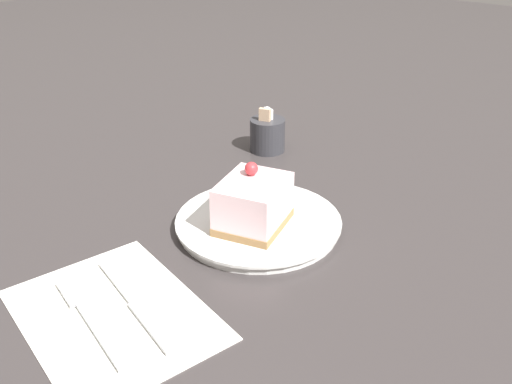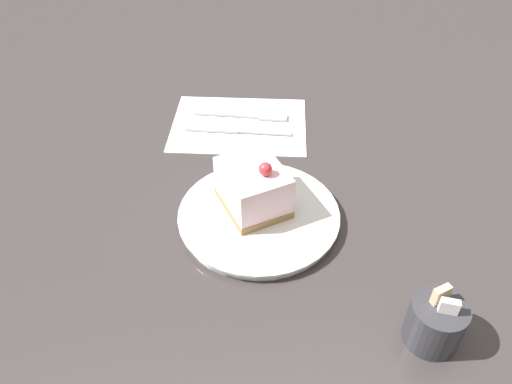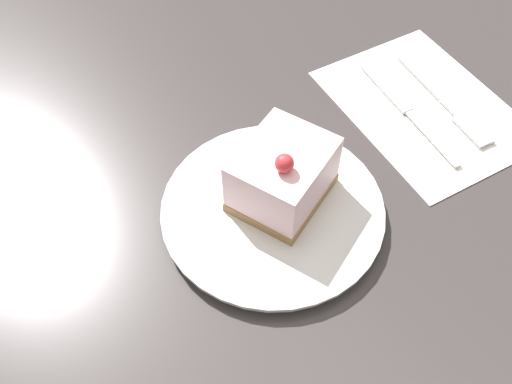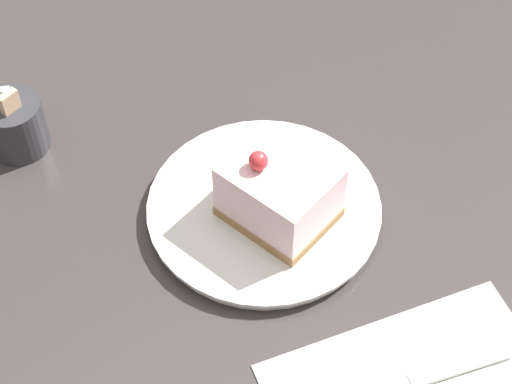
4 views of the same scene
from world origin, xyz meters
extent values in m
plane|color=#383333|center=(0.00, 0.00, 0.00)|extent=(4.00, 4.00, 0.00)
cylinder|color=silver|center=(-0.02, -0.02, 0.01)|extent=(0.22, 0.22, 0.01)
cylinder|color=silver|center=(-0.02, -0.02, 0.01)|extent=(0.23, 0.23, 0.00)
cube|color=#9E7547|center=(-0.03, -0.03, 0.02)|extent=(0.12, 0.10, 0.01)
cube|color=silver|center=(-0.03, -0.03, 0.05)|extent=(0.11, 0.10, 0.05)
sphere|color=red|center=(-0.02, -0.02, 0.09)|extent=(0.02, 0.02, 0.02)
cube|color=white|center=(-0.26, -0.02, 0.00)|extent=(0.23, 0.27, 0.00)
cube|color=#B2B2B7|center=(-0.29, -0.04, 0.01)|extent=(0.04, 0.12, 0.00)
cube|color=#B2B2B7|center=(-0.27, 0.04, 0.01)|extent=(0.03, 0.06, 0.00)
cube|color=#B2B2B7|center=(-0.25, -0.07, 0.01)|extent=(0.04, 0.09, 0.00)
cube|color=#B2B2B7|center=(-0.22, 0.02, 0.01)|extent=(0.03, 0.09, 0.00)
cylinder|color=#333338|center=(0.20, 0.14, 0.03)|extent=(0.06, 0.06, 0.06)
cube|color=#D8B28C|center=(0.19, 0.14, 0.07)|extent=(0.01, 0.02, 0.02)
cube|color=white|center=(0.21, 0.14, 0.07)|extent=(0.02, 0.02, 0.02)
camera|label=1|loc=(-0.53, -0.45, 0.41)|focal=40.00mm
camera|label=2|loc=(0.48, -0.11, 0.50)|focal=35.00mm
camera|label=3|loc=(0.22, 0.21, 0.49)|focal=40.00mm
camera|label=4|loc=(-0.44, 0.27, 0.66)|focal=60.00mm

